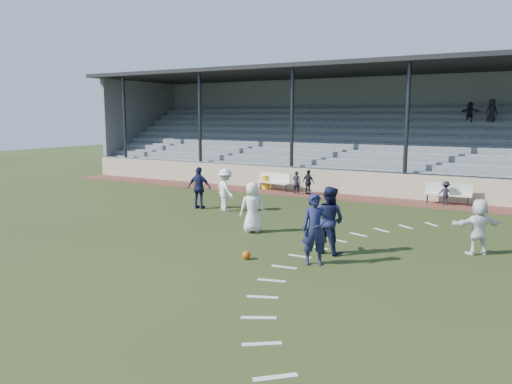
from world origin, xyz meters
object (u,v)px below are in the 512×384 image
football (246,255)px  trash_bin (266,182)px  bench_left (274,180)px  player_white_lead (252,207)px  bench_right (448,192)px  player_navy_lead (315,229)px

football → trash_bin: bearing=116.1°
bench_left → player_white_lead: 9.64m
bench_right → player_white_lead: player_white_lead is taller
bench_left → player_white_lead: size_ratio=1.18×
player_navy_lead → football: bearing=163.7°
bench_left → trash_bin: (-0.61, 0.21, -0.19)m
bench_left → player_white_lead: player_white_lead is taller
bench_left → player_navy_lead: player_navy_lead is taller
bench_right → player_white_lead: size_ratio=1.17×
player_navy_lead → trash_bin: bearing=92.8°
bench_left → trash_bin: bearing=171.4°
trash_bin → football: bearing=-63.9°
bench_left → football: bearing=-55.2°
bench_left → football: size_ratio=8.61×
football → player_navy_lead: player_navy_lead is taller
bench_right → player_navy_lead: (-1.61, -11.43, 0.37)m
trash_bin → player_white_lead: 10.09m
player_navy_lead → player_white_lead: bearing=112.8°
bench_right → trash_bin: (-9.31, 0.07, -0.19)m
bench_left → player_navy_lead: (7.10, -11.29, 0.37)m
bench_right → trash_bin: bench_right is taller
football → bench_right: bearing=73.9°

